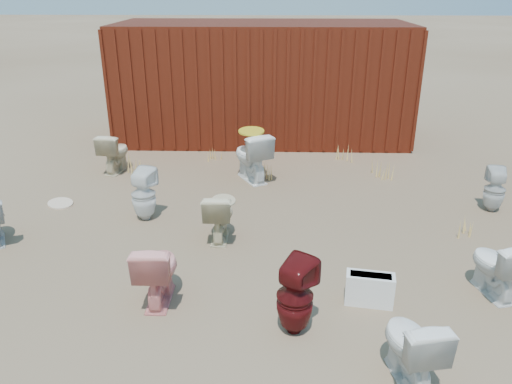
{
  "coord_description": "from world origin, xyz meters",
  "views": [
    {
      "loc": [
        0.19,
        -5.58,
        3.15
      ],
      "look_at": [
        0.0,
        0.6,
        0.55
      ],
      "focal_mm": 35.0,
      "sensor_mm": 36.0,
      "label": 1
    }
  ],
  "objects_px": {
    "toilet_front_c": "(411,346)",
    "toilet_back_yellowlid": "(251,156)",
    "toilet_back_beige_left": "(115,152)",
    "toilet_back_e": "(495,190)",
    "shipping_container": "(263,81)",
    "toilet_front_pink": "(157,270)",
    "toilet_front_e": "(496,266)",
    "toilet_back_a": "(144,194)",
    "toilet_back_beige_right": "(219,215)",
    "loose_tank": "(369,289)",
    "toilet_front_maroon": "(295,297)"
  },
  "relations": [
    {
      "from": "toilet_front_c",
      "to": "toilet_back_yellowlid",
      "type": "bearing_deg",
      "value": -82.7
    },
    {
      "from": "toilet_back_beige_left",
      "to": "toilet_back_yellowlid",
      "type": "bearing_deg",
      "value": -179.71
    },
    {
      "from": "toilet_back_yellowlid",
      "to": "toilet_back_e",
      "type": "relative_size",
      "value": 1.27
    },
    {
      "from": "shipping_container",
      "to": "toilet_back_yellowlid",
      "type": "bearing_deg",
      "value": -92.85
    },
    {
      "from": "toilet_front_pink",
      "to": "toilet_front_e",
      "type": "xyz_separation_m",
      "value": [
        3.61,
        0.23,
        -0.02
      ]
    },
    {
      "from": "toilet_back_e",
      "to": "toilet_front_pink",
      "type": "bearing_deg",
      "value": 39.77
    },
    {
      "from": "toilet_front_pink",
      "to": "toilet_back_a",
      "type": "bearing_deg",
      "value": -72.83
    },
    {
      "from": "toilet_back_e",
      "to": "toilet_front_c",
      "type": "bearing_deg",
      "value": 70.34
    },
    {
      "from": "toilet_back_beige_right",
      "to": "toilet_front_c",
      "type": "bearing_deg",
      "value": 127.4
    },
    {
      "from": "toilet_back_yellowlid",
      "to": "toilet_back_beige_left",
      "type": "bearing_deg",
      "value": -36.3
    },
    {
      "from": "toilet_back_beige_right",
      "to": "loose_tank",
      "type": "distance_m",
      "value": 2.23
    },
    {
      "from": "toilet_front_c",
      "to": "toilet_back_yellowlid",
      "type": "distance_m",
      "value": 4.91
    },
    {
      "from": "shipping_container",
      "to": "toilet_front_pink",
      "type": "height_order",
      "value": "shipping_container"
    },
    {
      "from": "toilet_front_c",
      "to": "loose_tank",
      "type": "distance_m",
      "value": 1.11
    },
    {
      "from": "toilet_front_maroon",
      "to": "toilet_back_yellowlid",
      "type": "xyz_separation_m",
      "value": [
        -0.57,
        4.06,
        0.03
      ]
    },
    {
      "from": "shipping_container",
      "to": "loose_tank",
      "type": "relative_size",
      "value": 12.0
    },
    {
      "from": "toilet_front_maroon",
      "to": "toilet_back_beige_left",
      "type": "bearing_deg",
      "value": -20.23
    },
    {
      "from": "shipping_container",
      "to": "toilet_back_beige_left",
      "type": "distance_m",
      "value": 3.62
    },
    {
      "from": "toilet_back_yellowlid",
      "to": "shipping_container",
      "type": "bearing_deg",
      "value": -121.12
    },
    {
      "from": "toilet_front_c",
      "to": "toilet_back_beige_left",
      "type": "relative_size",
      "value": 0.98
    },
    {
      "from": "shipping_container",
      "to": "toilet_front_c",
      "type": "distance_m",
      "value": 7.58
    },
    {
      "from": "toilet_front_pink",
      "to": "toilet_back_yellowlid",
      "type": "distance_m",
      "value": 3.68
    },
    {
      "from": "toilet_front_c",
      "to": "toilet_back_a",
      "type": "bearing_deg",
      "value": -56.49
    },
    {
      "from": "toilet_back_a",
      "to": "toilet_back_e",
      "type": "relative_size",
      "value": 1.13
    },
    {
      "from": "toilet_front_pink",
      "to": "toilet_back_beige_right",
      "type": "distance_m",
      "value": 1.5
    },
    {
      "from": "toilet_front_c",
      "to": "toilet_front_maroon",
      "type": "relative_size",
      "value": 0.89
    },
    {
      "from": "toilet_front_maroon",
      "to": "toilet_back_e",
      "type": "bearing_deg",
      "value": -101.4
    },
    {
      "from": "toilet_front_pink",
      "to": "toilet_front_e",
      "type": "bearing_deg",
      "value": -176.52
    },
    {
      "from": "toilet_back_a",
      "to": "toilet_front_maroon",
      "type": "bearing_deg",
      "value": 145.82
    },
    {
      "from": "shipping_container",
      "to": "toilet_front_e",
      "type": "relative_size",
      "value": 8.82
    },
    {
      "from": "toilet_back_beige_left",
      "to": "toilet_back_e",
      "type": "xyz_separation_m",
      "value": [
        6.09,
        -1.51,
        -0.02
      ]
    },
    {
      "from": "shipping_container",
      "to": "toilet_front_maroon",
      "type": "bearing_deg",
      "value": -86.3
    },
    {
      "from": "toilet_front_maroon",
      "to": "toilet_back_e",
      "type": "height_order",
      "value": "toilet_front_maroon"
    },
    {
      "from": "toilet_back_yellowlid",
      "to": "toilet_back_a",
      "type": "bearing_deg",
      "value": 19.29
    },
    {
      "from": "toilet_front_maroon",
      "to": "toilet_back_e",
      "type": "relative_size",
      "value": 1.17
    },
    {
      "from": "toilet_front_maroon",
      "to": "toilet_back_beige_left",
      "type": "xyz_separation_m",
      "value": [
        -3.04,
        4.4,
        -0.04
      ]
    },
    {
      "from": "toilet_front_c",
      "to": "toilet_front_e",
      "type": "distance_m",
      "value": 1.82
    },
    {
      "from": "toilet_front_pink",
      "to": "toilet_back_a",
      "type": "distance_m",
      "value": 2.07
    },
    {
      "from": "toilet_back_a",
      "to": "toilet_front_e",
      "type": "bearing_deg",
      "value": 173.69
    },
    {
      "from": "toilet_back_e",
      "to": "loose_tank",
      "type": "bearing_deg",
      "value": 58.46
    },
    {
      "from": "shipping_container",
      "to": "toilet_back_beige_left",
      "type": "height_order",
      "value": "shipping_container"
    },
    {
      "from": "toilet_back_beige_left",
      "to": "toilet_back_yellowlid",
      "type": "xyz_separation_m",
      "value": [
        2.46,
        -0.35,
        0.07
      ]
    },
    {
      "from": "toilet_front_pink",
      "to": "toilet_back_e",
      "type": "relative_size",
      "value": 1.07
    },
    {
      "from": "toilet_back_yellowlid",
      "to": "toilet_front_pink",
      "type": "bearing_deg",
      "value": 48.39
    },
    {
      "from": "toilet_back_beige_left",
      "to": "toilet_back_yellowlid",
      "type": "distance_m",
      "value": 2.49
    },
    {
      "from": "toilet_front_e",
      "to": "toilet_back_e",
      "type": "bearing_deg",
      "value": -124.88
    },
    {
      "from": "toilet_front_c",
      "to": "toilet_back_a",
      "type": "height_order",
      "value": "toilet_back_a"
    },
    {
      "from": "toilet_back_a",
      "to": "toilet_back_yellowlid",
      "type": "distance_m",
      "value": 2.17
    },
    {
      "from": "toilet_back_a",
      "to": "toilet_front_c",
      "type": "bearing_deg",
      "value": 150.28
    },
    {
      "from": "toilet_back_beige_right",
      "to": "toilet_back_e",
      "type": "bearing_deg",
      "value": -165.03
    }
  ]
}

